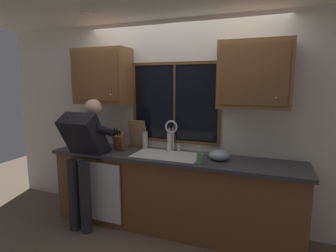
# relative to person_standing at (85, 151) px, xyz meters

# --- Properties ---
(back_wall) EXTENTS (5.38, 0.12, 2.55)m
(back_wall) POSITION_rel_person_standing_xyz_m (1.00, 0.68, 0.31)
(back_wall) COLOR silver
(back_wall) RESTS_ON floor
(ceiling_downlight_left) EXTENTS (0.14, 0.14, 0.01)m
(ceiling_downlight_left) POSITION_rel_person_standing_xyz_m (0.11, 0.02, 1.58)
(ceiling_downlight_left) COLOR #FFEAB2
(window_glass) EXTENTS (1.10, 0.02, 0.95)m
(window_glass) POSITION_rel_person_standing_xyz_m (0.94, 0.62, 0.56)
(window_glass) COLOR black
(window_frame_top) EXTENTS (1.17, 0.02, 0.04)m
(window_frame_top) POSITION_rel_person_standing_xyz_m (0.94, 0.61, 1.05)
(window_frame_top) COLOR brown
(window_frame_bottom) EXTENTS (1.17, 0.02, 0.04)m
(window_frame_bottom) POSITION_rel_person_standing_xyz_m (0.94, 0.61, 0.06)
(window_frame_bottom) COLOR brown
(window_frame_left) EXTENTS (0.03, 0.02, 0.95)m
(window_frame_left) POSITION_rel_person_standing_xyz_m (0.37, 0.61, 0.56)
(window_frame_left) COLOR brown
(window_frame_right) EXTENTS (0.03, 0.02, 0.95)m
(window_frame_right) POSITION_rel_person_standing_xyz_m (1.51, 0.61, 0.56)
(window_frame_right) COLOR brown
(window_mullion_center) EXTENTS (0.02, 0.02, 0.95)m
(window_mullion_center) POSITION_rel_person_standing_xyz_m (0.94, 0.60, 0.56)
(window_mullion_center) COLOR brown
(lower_cabinet_run) EXTENTS (2.98, 0.58, 0.88)m
(lower_cabinet_run) POSITION_rel_person_standing_xyz_m (1.00, 0.33, -0.53)
(lower_cabinet_run) COLOR brown
(lower_cabinet_run) RESTS_ON floor
(countertop) EXTENTS (3.04, 0.62, 0.04)m
(countertop) POSITION_rel_person_standing_xyz_m (1.00, 0.31, -0.07)
(countertop) COLOR #38383D
(countertop) RESTS_ON lower_cabinet_run
(dishwasher_front) EXTENTS (0.60, 0.02, 0.74)m
(dishwasher_front) POSITION_rel_person_standing_xyz_m (0.17, 0.02, -0.51)
(dishwasher_front) COLOR white
(upper_cabinet_left) EXTENTS (0.75, 0.36, 0.72)m
(upper_cabinet_left) POSITION_rel_person_standing_xyz_m (-0.02, 0.46, 0.89)
(upper_cabinet_left) COLOR brown
(upper_cabinet_right) EXTENTS (0.75, 0.36, 0.72)m
(upper_cabinet_right) POSITION_rel_person_standing_xyz_m (1.89, 0.46, 0.89)
(upper_cabinet_right) COLOR brown
(sink) EXTENTS (0.80, 0.46, 0.21)m
(sink) POSITION_rel_person_standing_xyz_m (0.94, 0.32, -0.15)
(sink) COLOR silver
(sink) RESTS_ON lower_cabinet_run
(faucet) EXTENTS (0.18, 0.09, 0.40)m
(faucet) POSITION_rel_person_standing_xyz_m (0.95, 0.50, 0.21)
(faucet) COLOR silver
(faucet) RESTS_ON countertop
(person_standing) EXTENTS (0.53, 0.68, 1.58)m
(person_standing) POSITION_rel_person_standing_xyz_m (0.00, 0.00, 0.00)
(person_standing) COLOR #262628
(person_standing) RESTS_ON floor
(knife_block) EXTENTS (0.12, 0.18, 0.32)m
(knife_block) POSITION_rel_person_standing_xyz_m (0.30, 0.32, 0.06)
(knife_block) COLOR brown
(knife_block) RESTS_ON countertop
(cutting_board) EXTENTS (0.25, 0.10, 0.38)m
(cutting_board) POSITION_rel_person_standing_xyz_m (0.44, 0.54, 0.14)
(cutting_board) COLOR #997047
(cutting_board) RESTS_ON countertop
(mixing_bowl) EXTENTS (0.24, 0.24, 0.12)m
(mixing_bowl) POSITION_rel_person_standing_xyz_m (1.57, 0.35, 0.01)
(mixing_bowl) COLOR #8C99A8
(mixing_bowl) RESTS_ON countertop
(soap_dispenser) EXTENTS (0.06, 0.07, 0.19)m
(soap_dispenser) POSITION_rel_person_standing_xyz_m (1.39, 0.15, 0.03)
(soap_dispenser) COLOR #59A566
(soap_dispenser) RESTS_ON countertop
(bottle_green_glass) EXTENTS (0.07, 0.07, 0.29)m
(bottle_green_glass) POSITION_rel_person_standing_xyz_m (0.55, 0.54, 0.07)
(bottle_green_glass) COLOR #B7B7BC
(bottle_green_glass) RESTS_ON countertop
(bottle_tall_clear) EXTENTS (0.06, 0.06, 0.31)m
(bottle_tall_clear) POSITION_rel_person_standing_xyz_m (0.91, 0.50, 0.08)
(bottle_tall_clear) COLOR silver
(bottle_tall_clear) RESTS_ON countertop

